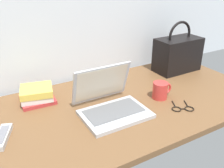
{
  "coord_description": "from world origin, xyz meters",
  "views": [
    {
      "loc": [
        -0.57,
        -0.94,
        0.67
      ],
      "look_at": [
        -0.03,
        0.0,
        0.15
      ],
      "focal_mm": 39.63,
      "sensor_mm": 36.0,
      "label": 1
    }
  ],
  "objects_px": {
    "coffee_mug": "(161,90)",
    "laptop": "(110,103)",
    "book_stack": "(37,95)",
    "eyeglasses": "(183,108)",
    "handbag": "(178,54)",
    "remote_control_near": "(2,137)"
  },
  "relations": [
    {
      "from": "coffee_mug",
      "to": "book_stack",
      "type": "distance_m",
      "value": 0.65
    },
    {
      "from": "eyeglasses",
      "to": "remote_control_near",
      "type": "bearing_deg",
      "value": 166.7
    },
    {
      "from": "coffee_mug",
      "to": "laptop",
      "type": "bearing_deg",
      "value": 177.34
    },
    {
      "from": "remote_control_near",
      "to": "handbag",
      "type": "height_order",
      "value": "handbag"
    },
    {
      "from": "remote_control_near",
      "to": "eyeglasses",
      "type": "xyz_separation_m",
      "value": [
        0.8,
        -0.19,
        -0.01
      ]
    },
    {
      "from": "laptop",
      "to": "book_stack",
      "type": "distance_m",
      "value": 0.39
    },
    {
      "from": "book_stack",
      "to": "handbag",
      "type": "bearing_deg",
      "value": -2.11
    },
    {
      "from": "book_stack",
      "to": "remote_control_near",
      "type": "bearing_deg",
      "value": -130.17
    },
    {
      "from": "coffee_mug",
      "to": "handbag",
      "type": "bearing_deg",
      "value": 36.09
    },
    {
      "from": "laptop",
      "to": "handbag",
      "type": "xyz_separation_m",
      "value": [
        0.64,
        0.24,
        0.07
      ]
    },
    {
      "from": "laptop",
      "to": "handbag",
      "type": "height_order",
      "value": "handbag"
    },
    {
      "from": "handbag",
      "to": "book_stack",
      "type": "relative_size",
      "value": 1.77
    },
    {
      "from": "eyeglasses",
      "to": "book_stack",
      "type": "xyz_separation_m",
      "value": [
        -0.6,
        0.43,
        0.03
      ]
    },
    {
      "from": "eyeglasses",
      "to": "coffee_mug",
      "type": "bearing_deg",
      "value": 98.1
    },
    {
      "from": "remote_control_near",
      "to": "coffee_mug",
      "type": "bearing_deg",
      "value": -3.1
    },
    {
      "from": "coffee_mug",
      "to": "remote_control_near",
      "type": "relative_size",
      "value": 0.7
    },
    {
      "from": "handbag",
      "to": "remote_control_near",
      "type": "bearing_deg",
      "value": -169.51
    },
    {
      "from": "laptop",
      "to": "book_stack",
      "type": "height_order",
      "value": "laptop"
    },
    {
      "from": "laptop",
      "to": "coffee_mug",
      "type": "distance_m",
      "value": 0.3
    },
    {
      "from": "coffee_mug",
      "to": "remote_control_near",
      "type": "height_order",
      "value": "coffee_mug"
    },
    {
      "from": "book_stack",
      "to": "eyeglasses",
      "type": "bearing_deg",
      "value": -35.86
    },
    {
      "from": "eyeglasses",
      "to": "handbag",
      "type": "xyz_separation_m",
      "value": [
        0.32,
        0.4,
        0.11
      ]
    }
  ]
}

